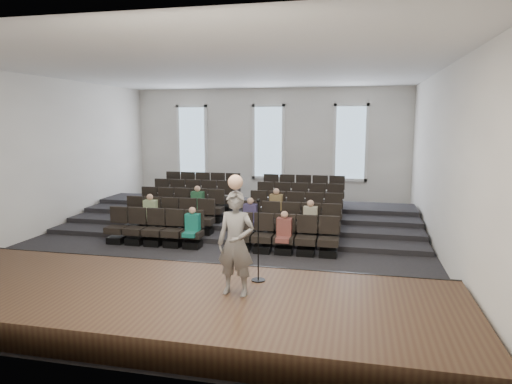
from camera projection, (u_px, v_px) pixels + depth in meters
The scene contains 14 objects.
ground at pixel (223, 244), 13.51m from camera, with size 14.00×14.00×0.00m, color black.
ceiling at pixel (221, 70), 12.73m from camera, with size 12.00×14.00×0.02m, color white.
wall_back at pixel (269, 146), 19.89m from camera, with size 12.00×0.04×5.00m, color white.
wall_front at pixel (76, 201), 6.35m from camera, with size 12.00×0.04×5.00m, color white.
wall_left at pixel (40, 156), 14.42m from camera, with size 0.04×14.00×5.00m, color white.
wall_right at pixel (444, 164), 11.82m from camera, with size 0.04×14.00×5.00m, color white.
stage at pixel (145, 302), 8.55m from camera, with size 11.80×3.60×0.50m, color #412D1B.
stage_lip at pixel (180, 272), 10.26m from camera, with size 11.80×0.06×0.52m, color black.
risers at pixel (248, 216), 16.54m from camera, with size 11.80×4.80×0.60m.
seating_rows at pixel (236, 211), 14.89m from camera, with size 6.80×4.70×1.67m.
windows at pixel (268, 142), 19.79m from camera, with size 8.44×0.10×3.24m.
audience at pixel (236, 214), 13.76m from camera, with size 5.45×2.64×1.10m.
speaker at pixel (236, 244), 8.13m from camera, with size 0.69×0.45×1.89m, color slate.
mic_stand at pixel (258, 257), 8.90m from camera, with size 0.27×0.27×1.64m.
Camera 1 is at (3.82, -12.58, 3.61)m, focal length 32.00 mm.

